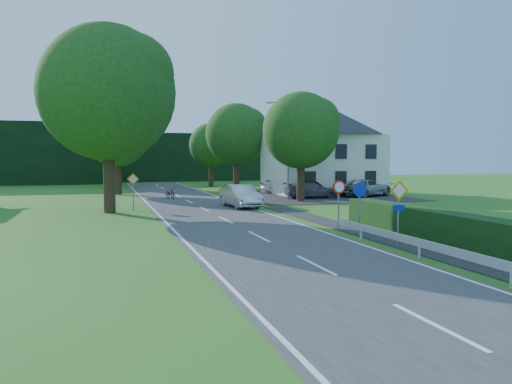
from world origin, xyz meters
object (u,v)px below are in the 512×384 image
object	(u,v)px
parked_car_red	(310,187)
parked_car_grey	(311,190)
streetlight	(287,145)
motorcycle	(170,193)
parked_car_silver_a	(283,185)
moving_car	(240,196)
parked_car_silver_b	(366,188)
parasol	(298,183)

from	to	relation	value
parked_car_red	parked_car_grey	bearing A→B (deg)	142.10
streetlight	parked_car_grey	size ratio (longest dim) A/B	1.73
motorcycle	parked_car_silver_a	distance (m)	12.10
streetlight	motorcycle	size ratio (longest dim) A/B	4.34
moving_car	parked_car_silver_b	world-z (taller)	moving_car
streetlight	parked_car_silver_b	xyz separation A→B (m)	(7.84, 0.84, -3.67)
parked_car_silver_a	parked_car_grey	xyz separation A→B (m)	(0.18, -6.38, -0.04)
parked_car_silver_a	parasol	world-z (taller)	parasol
parasol	parked_car_silver_a	bearing A→B (deg)	96.60
streetlight	parked_car_grey	distance (m)	4.55
streetlight	moving_car	xyz separation A→B (m)	(-5.41, -5.40, -3.65)
streetlight	parked_car_red	size ratio (longest dim) A/B	1.79
parked_car_grey	parked_car_silver_b	bearing A→B (deg)	-85.51
parasol	parked_car_red	bearing A→B (deg)	-72.24
parked_car_grey	parasol	distance (m)	3.51
moving_car	parasol	size ratio (longest dim) A/B	1.94
motorcycle	parked_car_red	size ratio (longest dim) A/B	0.41
parked_car_red	parasol	world-z (taller)	parasol
moving_car	motorcycle	distance (m)	9.20
moving_car	parked_car_grey	distance (m)	9.93
parked_car_silver_a	parked_car_red	bearing A→B (deg)	-168.39
parked_car_silver_a	parked_car_grey	size ratio (longest dim) A/B	0.94
parked_car_silver_a	parasol	size ratio (longest dim) A/B	1.79
moving_car	parked_car_red	size ratio (longest dim) A/B	1.05
moving_car	motorcycle	world-z (taller)	moving_car
motorcycle	parked_car_grey	size ratio (longest dim) A/B	0.40
parked_car_silver_a	moving_car	bearing A→B (deg)	148.93
streetlight	parasol	bearing A→B (deg)	57.14
motorcycle	parasol	xyz separation A→B (m)	(11.76, 1.08, 0.61)
streetlight	moving_car	distance (m)	8.47
streetlight	motorcycle	xyz separation A→B (m)	(-9.11, 3.03, -3.94)
moving_car	parasol	world-z (taller)	parasol
parked_car_red	parked_car_silver_a	xyz separation A→B (m)	(-0.87, 4.56, -0.05)
streetlight	parked_car_grey	bearing A→B (deg)	13.99
streetlight	parked_car_red	world-z (taller)	streetlight
parked_car_silver_a	parked_car_silver_b	distance (m)	8.28
moving_car	motorcycle	xyz separation A→B (m)	(-3.70, 8.42, -0.29)
motorcycle	parked_car_silver_b	size ratio (longest dim) A/B	0.34
moving_car	parked_car_red	bearing A→B (deg)	37.49
motorcycle	parked_car_silver_b	bearing A→B (deg)	-20.38
moving_car	motorcycle	bearing A→B (deg)	108.83
parked_car_red	motorcycle	bearing A→B (deg)	70.01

